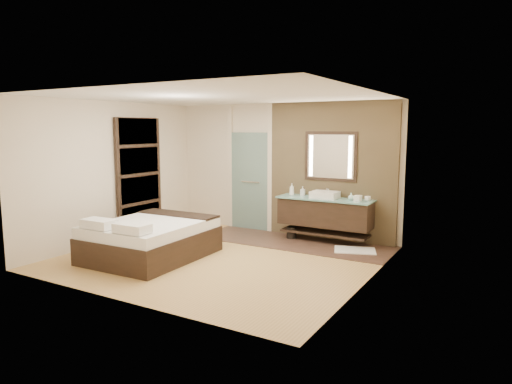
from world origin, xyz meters
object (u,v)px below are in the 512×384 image
Objects in this scene: waste_bin at (291,233)px; vanity at (325,213)px; mirror_unit at (330,156)px; bed at (151,239)px.

vanity is at bearing 5.79° from waste_bin.
mirror_unit reaches higher than bed.
waste_bin is (-0.67, -0.07, -0.46)m from vanity.
mirror_unit reaches higher than vanity.
vanity is at bearing 47.31° from bed.
mirror_unit is at bearing 90.00° from vanity.
mirror_unit is 4.39× the size of waste_bin.
mirror_unit is at bearing 24.55° from waste_bin.
bed reaches higher than waste_bin.
vanity is at bearing -90.00° from mirror_unit.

